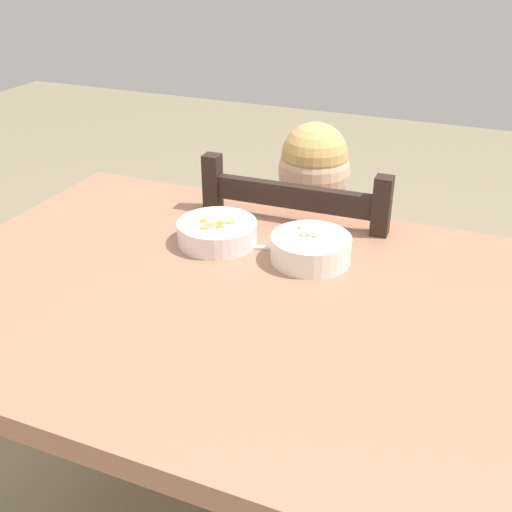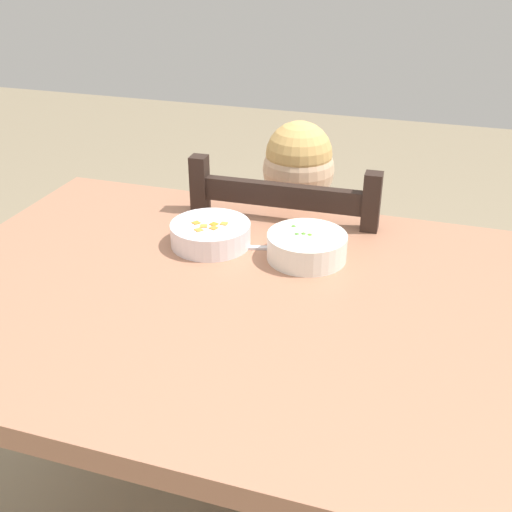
% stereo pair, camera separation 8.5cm
% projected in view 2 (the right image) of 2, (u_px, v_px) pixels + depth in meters
% --- Properties ---
extents(dining_table, '(1.26, 0.82, 0.77)m').
position_uv_depth(dining_table, '(265.00, 351.00, 1.14)').
color(dining_table, '#A56E53').
rests_on(dining_table, ground).
extents(dining_chair, '(0.43, 0.43, 0.89)m').
position_uv_depth(dining_chair, '(292.00, 313.00, 1.65)').
color(dining_chair, black).
rests_on(dining_chair, ground).
extents(child_figure, '(0.32, 0.31, 0.94)m').
position_uv_depth(child_figure, '(293.00, 252.00, 1.55)').
color(child_figure, silver).
rests_on(child_figure, ground).
extents(bowl_of_peas, '(0.15, 0.15, 0.05)m').
position_uv_depth(bowl_of_peas, '(307.00, 246.00, 1.20)').
color(bowl_of_peas, white).
rests_on(bowl_of_peas, dining_table).
extents(bowl_of_carrots, '(0.16, 0.16, 0.05)m').
position_uv_depth(bowl_of_carrots, '(211.00, 233.00, 1.25)').
color(bowl_of_carrots, white).
rests_on(bowl_of_carrots, dining_table).
extents(spoon, '(0.14, 0.06, 0.01)m').
position_uv_depth(spoon, '(239.00, 247.00, 1.24)').
color(spoon, silver).
rests_on(spoon, dining_table).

